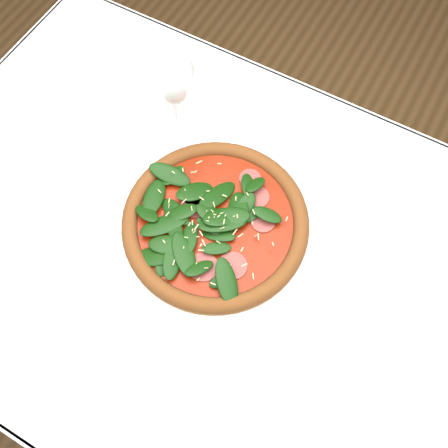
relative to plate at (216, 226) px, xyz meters
The scene contains 6 objects.
ground 0.76m from the plate, 55.25° to the right, with size 6.00×6.00×0.00m, color brown.
dining_table 0.12m from the plate, 55.25° to the right, with size 1.21×0.81×0.75m.
plate is the anchor object (origin of this frame).
pizza 0.02m from the plate, ahead, with size 0.38×0.38×0.04m.
wine_glass 0.26m from the plate, 139.01° to the left, with size 0.08×0.08×0.21m.
saucer_near 0.45m from the plate, 21.47° to the right, with size 0.14×0.14×0.01m.
Camera 1 is at (0.16, -0.27, 1.54)m, focal length 40.00 mm.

